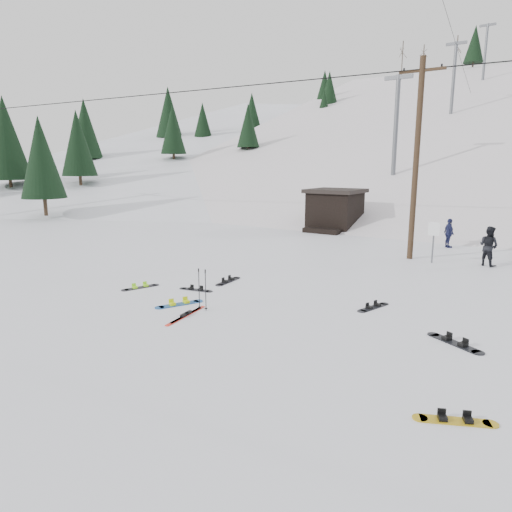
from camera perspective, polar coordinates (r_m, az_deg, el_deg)
The scene contains 22 objects.
ground at distance 11.67m, azimuth -10.99°, elevation -10.88°, with size 200.00×200.00×0.00m, color white.
ski_slope at distance 65.15m, azimuth 25.95°, elevation -4.32°, with size 60.00×75.00×45.00m, color silver.
ridge_left at distance 72.37m, azimuth -4.26°, elevation -0.88°, with size 34.00×85.00×38.00m, color white.
treeline_left at distance 63.43m, azimuth -7.46°, elevation 7.37°, with size 20.00×64.00×10.00m, color black, non-canonical shape.
treeline_crest at distance 94.00m, azimuth 29.34°, elevation 7.31°, with size 50.00×6.00×10.00m, color black, non-canonical shape.
utility_pole at distance 22.33m, azimuth 19.41°, elevation 11.55°, with size 2.00×0.26×9.00m.
trail_sign at distance 21.88m, azimuth 21.32°, elevation 2.46°, with size 0.50×0.09×1.85m.
lift_hut at distance 31.37m, azimuth 9.81°, elevation 5.73°, with size 3.40×4.10×2.75m.
lift_tower_near at distance 39.52m, azimuth 17.13°, elevation 15.98°, with size 2.20×0.36×8.00m.
lift_tower_mid at distance 59.60m, azimuth 23.51°, elevation 20.16°, with size 2.20×0.36×8.00m.
lift_tower_far at distance 80.17m, azimuth 26.78°, elevation 22.13°, with size 2.20×0.36×8.00m.
hero_snowboard at distance 14.76m, azimuth -9.57°, elevation -5.91°, with size 0.85×1.49×0.11m.
hero_skis at distance 13.68m, azimuth -8.75°, elevation -7.29°, with size 0.42×1.94×0.10m.
ski_poles at distance 13.99m, azimuth -6.73°, elevation -4.12°, with size 0.35×0.09×1.28m.
board_scatter_a at distance 16.33m, azimuth -7.53°, elevation -4.17°, with size 1.28×0.46×0.09m.
board_scatter_b at distance 17.37m, azimuth -3.50°, elevation -3.13°, with size 0.40×1.53×0.11m.
board_scatter_c at distance 17.02m, azimuth -14.26°, elevation -3.79°, with size 0.64×1.37×0.10m.
board_scatter_d at distance 12.55m, azimuth 23.58°, elevation -9.89°, with size 1.46×0.93×0.11m.
board_scatter_e at distance 9.09m, azimuth 23.61°, elevation -18.30°, with size 1.33×0.75×0.10m.
board_scatter_f at distance 14.72m, azimuth 14.45°, elevation -6.19°, with size 0.59×1.39×0.10m.
skier_dark at distance 22.33m, azimuth 27.06°, elevation 1.11°, with size 0.85×0.66×1.75m, color black.
skier_navy at distance 26.34m, azimuth 22.97°, elevation 2.65°, with size 0.91×0.38×1.56m, color #1B1F45.
Camera 1 is at (7.71, -7.58, 4.39)m, focal length 32.00 mm.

